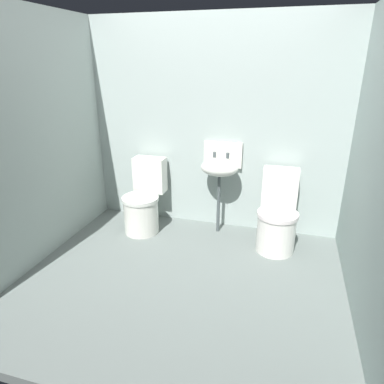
{
  "coord_description": "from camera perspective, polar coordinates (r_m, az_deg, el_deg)",
  "views": [
    {
      "loc": [
        0.8,
        -2.49,
        1.82
      ],
      "look_at": [
        0.0,
        0.28,
        0.7
      ],
      "focal_mm": 32.07,
      "sensor_mm": 36.0,
      "label": 1
    }
  ],
  "objects": [
    {
      "name": "wall_left",
      "position": [
        3.49,
        -24.41,
        7.97
      ],
      "size": [
        0.1,
        2.42,
        2.26
      ],
      "primitive_type": "cube",
      "color": "#98A7A1",
      "rests_on": "ground"
    },
    {
      "name": "toilet_right",
      "position": [
        3.58,
        13.99,
        -4.2
      ],
      "size": [
        0.41,
        0.6,
        0.78
      ],
      "rotation": [
        0.0,
        0.0,
        3.17
      ],
      "color": "silver",
      "rests_on": "ground"
    },
    {
      "name": "ground_plane",
      "position": [
        3.21,
        -1.41,
        -14.16
      ],
      "size": [
        3.17,
        2.62,
        0.08
      ],
      "primitive_type": "cube",
      "color": "slate"
    },
    {
      "name": "wall_back",
      "position": [
        3.8,
        3.75,
        10.75
      ],
      "size": [
        3.17,
        0.1,
        2.26
      ],
      "primitive_type": "cube",
      "color": "#9FAEA9",
      "rests_on": "ground"
    },
    {
      "name": "toilet_left",
      "position": [
        3.88,
        -8.01,
        -1.69
      ],
      "size": [
        0.4,
        0.59,
        0.78
      ],
      "rotation": [
        0.0,
        0.0,
        3.15
      ],
      "color": "silver",
      "rests_on": "ground"
    },
    {
      "name": "wall_right",
      "position": [
        2.76,
        28.95,
        4.06
      ],
      "size": [
        0.1,
        2.42,
        2.26
      ],
      "primitive_type": "cube",
      "color": "#9AADA9",
      "rests_on": "ground"
    },
    {
      "name": "sink",
      "position": [
        3.66,
        4.7,
        4.26
      ],
      "size": [
        0.42,
        0.35,
        0.99
      ],
      "color": "#444D4E",
      "rests_on": "ground"
    }
  ]
}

